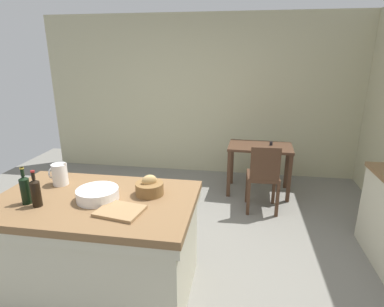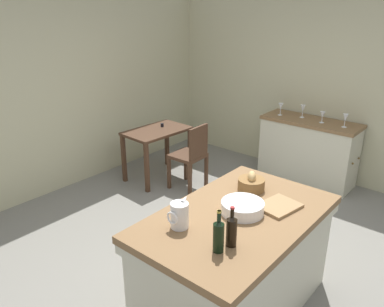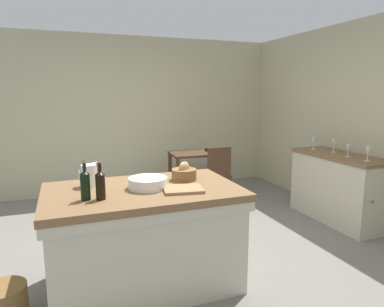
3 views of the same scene
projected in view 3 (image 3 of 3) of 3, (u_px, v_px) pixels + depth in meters
The scene contains 18 objects.
ground_plane at pixel (176, 251), 3.65m from camera, with size 6.76×6.76×0.00m, color slate.
wall_back at pixel (129, 115), 5.82m from camera, with size 5.32×0.12×2.60m, color #B7B28E.
wall_right at pixel (370, 122), 4.32m from camera, with size 0.12×5.20×2.60m, color #B7B28E.
island_table at pixel (144, 233), 2.94m from camera, with size 1.61×0.99×0.88m.
side_cabinet at pixel (337, 188), 4.46m from camera, with size 0.52×1.32×0.89m.
writing_desk at pixel (198, 159), 5.52m from camera, with size 0.93×0.60×0.77m.
wooden_chair at pixel (215, 174), 4.99m from camera, with size 0.41×0.41×0.91m.
pitcher at pixel (89, 175), 2.91m from camera, with size 0.17×0.13×0.23m.
wash_bowl at pixel (148, 183), 2.86m from camera, with size 0.33×0.33×0.09m, color white.
bread_basket at pixel (184, 173), 3.14m from camera, with size 0.23×0.23×0.17m.
cutting_board at pixel (183, 189), 2.79m from camera, with size 0.32×0.25×0.02m, color #99754C.
wine_bottle_dark at pixel (100, 184), 2.55m from camera, with size 0.07×0.07×0.29m.
wine_bottle_amber at pixel (85, 184), 2.53m from camera, with size 0.07×0.07×0.30m.
wine_glass_far_left at pixel (368, 151), 3.93m from camera, with size 0.07×0.07×0.18m.
wine_glass_left at pixel (348, 148), 4.21m from camera, with size 0.07×0.07×0.15m.
wine_glass_middle at pixel (334, 143), 4.52m from camera, with size 0.07×0.07×0.18m.
wine_glass_right at pixel (314, 141), 4.76m from camera, with size 0.07×0.07×0.17m.
wicker_hamper at pixel (4, 305), 2.48m from camera, with size 0.32×0.32×0.29m, color brown.
Camera 3 is at (-1.04, -3.25, 1.67)m, focal length 31.87 mm.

